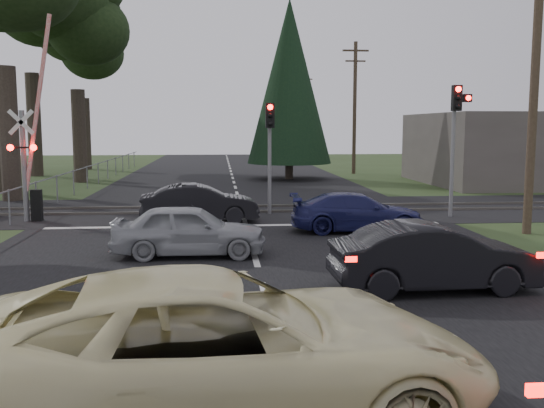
{
  "coord_description": "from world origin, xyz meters",
  "views": [
    {
      "loc": [
        -0.87,
        -11.52,
        3.25
      ],
      "look_at": [
        0.46,
        3.65,
        1.3
      ],
      "focal_mm": 40.0,
      "sensor_mm": 36.0,
      "label": 1
    }
  ],
  "objects": [
    {
      "name": "conifer_tree",
      "position": [
        3.5,
        26.0,
        5.99
      ],
      "size": [
        5.2,
        5.2,
        11.0
      ],
      "color": "#473D33",
      "rests_on": "ground"
    },
    {
      "name": "ground",
      "position": [
        0.0,
        0.0,
        0.0
      ],
      "size": [
        120.0,
        120.0,
        0.0
      ],
      "primitive_type": "plane",
      "color": "#2B3B1B",
      "rests_on": "ground"
    },
    {
      "name": "rail_near",
      "position": [
        0.0,
        11.2,
        0.05
      ],
      "size": [
        120.0,
        0.12,
        0.1
      ],
      "primitive_type": "cube",
      "color": "#59544C",
      "rests_on": "ground"
    },
    {
      "name": "dark_car_far",
      "position": [
        -1.54,
        9.01,
        0.65
      ],
      "size": [
        4.04,
        1.63,
        1.3
      ],
      "primitive_type": "imported",
      "rotation": [
        0.0,
        0.0,
        1.63
      ],
      "color": "black",
      "rests_on": "ground"
    },
    {
      "name": "road",
      "position": [
        0.0,
        10.0,
        0.01
      ],
      "size": [
        14.0,
        100.0,
        0.01
      ],
      "primitive_type": "cube",
      "color": "black",
      "rests_on": "ground"
    },
    {
      "name": "fence_left",
      "position": [
        -7.8,
        22.5,
        0.0
      ],
      "size": [
        0.1,
        36.0,
        1.2
      ],
      "primitive_type": null,
      "color": "slate",
      "rests_on": "ground"
    },
    {
      "name": "traffic_signal_right",
      "position": [
        7.55,
        9.47,
        3.31
      ],
      "size": [
        0.68,
        0.48,
        4.7
      ],
      "color": "slate",
      "rests_on": "ground"
    },
    {
      "name": "utility_pole_far",
      "position": [
        8.5,
        55.0,
        4.73
      ],
      "size": [
        1.8,
        0.26,
        9.0
      ],
      "color": "#4C3D2D",
      "rests_on": "ground"
    },
    {
      "name": "utility_pole_mid",
      "position": [
        8.5,
        30.0,
        4.73
      ],
      "size": [
        1.8,
        0.26,
        9.0
      ],
      "color": "#4C3D2D",
      "rests_on": "ground"
    },
    {
      "name": "euc_tree_c",
      "position": [
        -9.0,
        25.0,
        9.51
      ],
      "size": [
        6.0,
        6.0,
        13.2
      ],
      "color": "#473D33",
      "rests_on": "ground"
    },
    {
      "name": "utility_pole_near",
      "position": [
        8.5,
        6.0,
        4.73
      ],
      "size": [
        1.8,
        0.26,
        9.0
      ],
      "color": "#4C3D2D",
      "rests_on": "ground"
    },
    {
      "name": "crossing_signal",
      "position": [
        -7.27,
        9.79,
        2.06
      ],
      "size": [
        1.62,
        0.38,
        6.96
      ],
      "color": "slate",
      "rests_on": "ground"
    },
    {
      "name": "euc_tree_e",
      "position": [
        -11.0,
        36.0,
        9.51
      ],
      "size": [
        6.0,
        6.0,
        13.2
      ],
      "color": "#473D33",
      "rests_on": "ground"
    },
    {
      "name": "blue_sedan",
      "position": [
        3.39,
        6.82,
        0.6
      ],
      "size": [
        4.19,
        1.84,
        1.2
      ],
      "primitive_type": "imported",
      "rotation": [
        0.0,
        0.0,
        1.53
      ],
      "color": "#1B1D51",
      "rests_on": "ground"
    },
    {
      "name": "rail_corridor",
      "position": [
        0.0,
        12.0,
        0.01
      ],
      "size": [
        120.0,
        8.0,
        0.01
      ],
      "primitive_type": "cube",
      "color": "black",
      "rests_on": "ground"
    },
    {
      "name": "silver_car",
      "position": [
        -1.64,
        3.65,
        0.66
      ],
      "size": [
        3.89,
        1.64,
        1.31
      ],
      "primitive_type": "imported",
      "rotation": [
        0.0,
        0.0,
        1.55
      ],
      "color": "#95979C",
      "rests_on": "ground"
    },
    {
      "name": "dark_hatchback",
      "position": [
        3.36,
        -0.08,
        0.67
      ],
      "size": [
        4.12,
        1.56,
        1.34
      ],
      "primitive_type": "imported",
      "rotation": [
        0.0,
        0.0,
        1.61
      ],
      "color": "black",
      "rests_on": "ground"
    },
    {
      "name": "traffic_signal_center",
      "position": [
        1.0,
        10.68,
        2.81
      ],
      "size": [
        0.32,
        0.48,
        4.1
      ],
      "color": "slate",
      "rests_on": "ground"
    },
    {
      "name": "rail_far",
      "position": [
        0.0,
        12.8,
        0.05
      ],
      "size": [
        120.0,
        0.12,
        0.1
      ],
      "primitive_type": "cube",
      "color": "#59544C",
      "rests_on": "ground"
    },
    {
      "name": "cream_coupe",
      "position": [
        -0.93,
        -5.16,
        0.84
      ],
      "size": [
        6.28,
        3.34,
        1.68
      ],
      "primitive_type": "imported",
      "rotation": [
        0.0,
        0.0,
        1.67
      ],
      "color": "beige",
      "rests_on": "ground"
    },
    {
      "name": "stop_line",
      "position": [
        0.0,
        8.2,
        0.01
      ],
      "size": [
        13.0,
        0.35,
        0.0
      ],
      "primitive_type": "cube",
      "color": "silver",
      "rests_on": "ground"
    }
  ]
}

